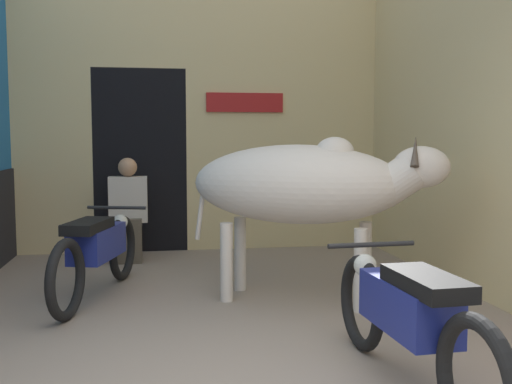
% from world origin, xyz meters
% --- Properties ---
extents(wall_back_with_doorway, '(4.53, 0.93, 3.77)m').
position_xyz_m(wall_back_with_doorway, '(-0.28, 5.20, 1.60)').
color(wall_back_with_doorway, '#D1BC84').
rests_on(wall_back_with_doorway, ground_plane).
extents(wall_right_with_door, '(0.22, 4.94, 3.77)m').
position_xyz_m(wall_right_with_door, '(2.35, 2.42, 1.86)').
color(wall_right_with_door, '#D1BC84').
rests_on(wall_right_with_door, ground_plane).
extents(cow, '(2.20, 1.44, 1.44)m').
position_xyz_m(cow, '(0.72, 2.39, 1.01)').
color(cow, beige).
rests_on(cow, ground_plane).
extents(motorcycle_near, '(0.58, 1.99, 0.76)m').
position_xyz_m(motorcycle_near, '(0.84, 0.48, 0.43)').
color(motorcycle_near, black).
rests_on(motorcycle_near, ground_plane).
extents(motorcycle_far, '(0.72, 1.95, 0.76)m').
position_xyz_m(motorcycle_far, '(-1.07, 2.79, 0.43)').
color(motorcycle_far, black).
rests_on(motorcycle_far, ground_plane).
extents(shopkeeper_seated, '(0.43, 0.34, 1.19)m').
position_xyz_m(shopkeeper_seated, '(-0.88, 4.37, 0.62)').
color(shopkeeper_seated, brown).
rests_on(shopkeeper_seated, ground_plane).
extents(plastic_stool, '(0.30, 0.30, 0.40)m').
position_xyz_m(plastic_stool, '(-1.17, 4.50, 0.21)').
color(plastic_stool, red).
rests_on(plastic_stool, ground_plane).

